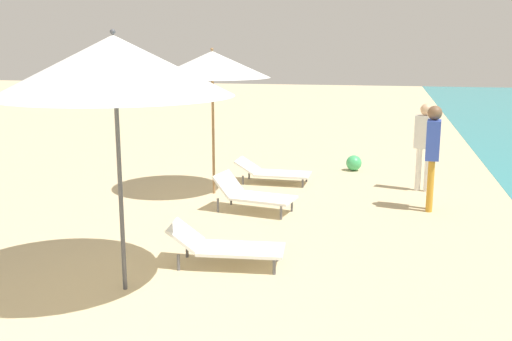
% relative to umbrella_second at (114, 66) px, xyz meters
% --- Properties ---
extents(umbrella_second, '(2.57, 2.57, 2.92)m').
position_rel_umbrella_second_xyz_m(umbrella_second, '(0.00, 0.00, 0.00)').
color(umbrella_second, '#4C4C51').
rests_on(umbrella_second, ground).
extents(lounger_second_shoreside, '(1.50, 0.71, 0.54)m').
position_rel_umbrella_second_xyz_m(lounger_second_shoreside, '(0.92, 0.97, -2.27)').
color(lounger_second_shoreside, white).
rests_on(lounger_second_shoreside, ground).
extents(umbrella_farthest, '(2.12, 2.12, 2.71)m').
position_rel_umbrella_second_xyz_m(umbrella_farthest, '(-0.27, 4.53, -0.13)').
color(umbrella_farthest, olive).
rests_on(umbrella_farthest, ground).
extents(lounger_farthest_shoreside, '(1.51, 0.65, 0.48)m').
position_rel_umbrella_second_xyz_m(lounger_farthest_shoreside, '(0.65, 5.60, -2.30)').
color(lounger_farthest_shoreside, white).
rests_on(lounger_farthest_shoreside, ground).
extents(lounger_farthest_inland, '(1.42, 0.85, 0.62)m').
position_rel_umbrella_second_xyz_m(lounger_farthest_inland, '(0.72, 3.47, -2.23)').
color(lounger_farthest_inland, white).
rests_on(lounger_farthest_inland, ground).
extents(person_walking_near, '(0.41, 0.32, 1.68)m').
position_rel_umbrella_second_xyz_m(person_walking_near, '(3.59, 5.59, -1.51)').
color(person_walking_near, silver).
rests_on(person_walking_near, ground).
extents(person_walking_mid, '(0.25, 0.38, 1.78)m').
position_rel_umbrella_second_xyz_m(person_walking_mid, '(3.63, 4.19, -1.44)').
color(person_walking_mid, orange).
rests_on(person_walking_mid, ground).
extents(beach_ball, '(0.35, 0.35, 0.35)m').
position_rel_umbrella_second_xyz_m(beach_ball, '(2.20, 7.18, -2.36)').
color(beach_ball, '#3FB266').
rests_on(beach_ball, ground).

